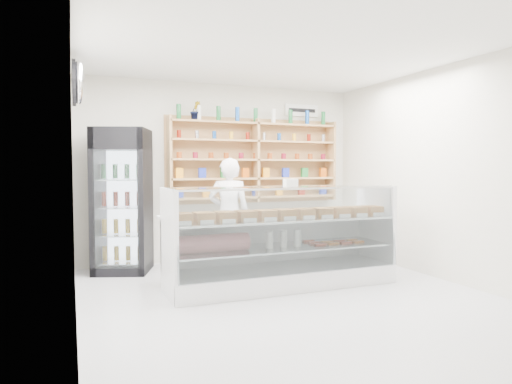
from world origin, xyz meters
name	(u,v)px	position (x,y,z in m)	size (l,w,h in m)	color
room	(293,174)	(0.00, 0.00, 1.40)	(5.00, 5.00, 5.00)	#B7B7BD
display_counter	(281,258)	(0.14, 0.59, 0.35)	(2.85, 0.85, 1.24)	white
shop_worker	(229,214)	(-0.18, 1.68, 0.81)	(0.59, 0.39, 1.61)	white
drinks_cooler	(123,200)	(-1.60, 2.14, 1.01)	(0.92, 0.91, 2.02)	black
wall_shelving	(256,160)	(0.50, 2.34, 1.59)	(2.84, 0.28, 1.33)	tan
potted_plant	(195,111)	(-0.49, 2.34, 2.34)	(0.16, 0.13, 0.29)	#1E6626
security_mirror	(79,83)	(-2.17, 1.20, 2.45)	(0.15, 0.50, 0.50)	silver
wall_sign	(302,110)	(1.40, 2.47, 2.45)	(0.62, 0.03, 0.20)	white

